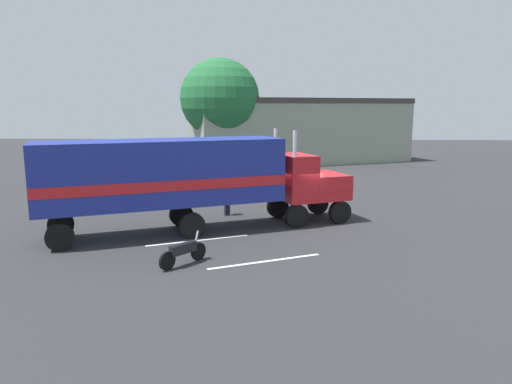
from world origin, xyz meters
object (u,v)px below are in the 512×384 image
Objects in this scene: person_bystander at (227,198)px; parked_car at (105,183)px; semi_truck at (188,176)px; tree_left at (220,98)px; motorcycle at (183,252)px.

person_bystander reaches higher than parked_car.
tree_left is at bearing 93.26° from semi_truck.
tree_left reaches higher than parked_car.
person_bystander is at bearing -32.46° from parked_car.
motorcycle is (7.60, -13.22, -0.33)m from parked_car.
motorcycle is (-0.70, -7.93, -0.41)m from person_bystander.
person_bystander reaches higher than motorcycle.
tree_left is at bearing 97.74° from person_bystander.
parked_car is at bearing 147.54° from person_bystander.
tree_left is at bearing 94.08° from motorcycle.
tree_left is (-1.97, 27.61, 5.82)m from motorcycle.
semi_truck is 1.41× the size of tree_left.
semi_truck is at bearing 98.17° from motorcycle.
semi_truck is 2.96× the size of parked_car.
semi_truck is 23.35m from tree_left.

